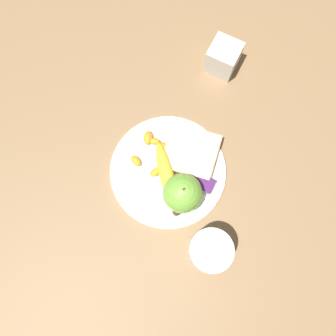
% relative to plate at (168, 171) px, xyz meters
% --- Properties ---
extents(ground_plane, '(3.00, 3.00, 0.00)m').
position_rel_plate_xyz_m(ground_plane, '(0.00, 0.00, -0.01)').
color(ground_plane, olive).
extents(plate, '(0.26, 0.26, 0.01)m').
position_rel_plate_xyz_m(plate, '(0.00, 0.00, 0.00)').
color(plate, white).
rests_on(plate, ground_plane).
extents(juice_glass, '(0.08, 0.08, 0.10)m').
position_rel_plate_xyz_m(juice_glass, '(0.15, -0.12, 0.04)').
color(juice_glass, silver).
rests_on(juice_glass, ground_plane).
extents(apple, '(0.08, 0.08, 0.09)m').
position_rel_plate_xyz_m(apple, '(0.05, -0.04, 0.05)').
color(apple, '#72B23D').
rests_on(apple, plate).
extents(banana, '(0.13, 0.14, 0.03)m').
position_rel_plate_xyz_m(banana, '(0.01, -0.02, 0.02)').
color(banana, yellow).
rests_on(banana, plate).
extents(bread_slice, '(0.13, 0.13, 0.02)m').
position_rel_plate_xyz_m(bread_slice, '(0.03, 0.06, 0.02)').
color(bread_slice, tan).
rests_on(bread_slice, plate).
extents(fork, '(0.16, 0.12, 0.00)m').
position_rel_plate_xyz_m(fork, '(-0.01, -0.00, 0.01)').
color(fork, '#B2B2B7').
rests_on(fork, plate).
extents(jam_packet, '(0.04, 0.03, 0.02)m').
position_rel_plate_xyz_m(jam_packet, '(0.09, 0.01, 0.01)').
color(jam_packet, white).
rests_on(jam_packet, plate).
extents(orange_segment_0, '(0.03, 0.04, 0.02)m').
position_rel_plate_xyz_m(orange_segment_0, '(-0.07, 0.04, 0.01)').
color(orange_segment_0, orange).
rests_on(orange_segment_0, plate).
extents(orange_segment_1, '(0.03, 0.03, 0.02)m').
position_rel_plate_xyz_m(orange_segment_1, '(-0.07, -0.02, 0.01)').
color(orange_segment_1, orange).
rests_on(orange_segment_1, plate).
extents(orange_segment_2, '(0.03, 0.03, 0.02)m').
position_rel_plate_xyz_m(orange_segment_2, '(-0.02, -0.02, 0.01)').
color(orange_segment_2, orange).
rests_on(orange_segment_2, plate).
extents(orange_segment_3, '(0.04, 0.03, 0.02)m').
position_rel_plate_xyz_m(orange_segment_3, '(-0.03, 0.04, 0.01)').
color(orange_segment_3, orange).
rests_on(orange_segment_3, plate).
extents(orange_segment_4, '(0.03, 0.02, 0.01)m').
position_rel_plate_xyz_m(orange_segment_4, '(-0.06, 0.04, 0.01)').
color(orange_segment_4, orange).
rests_on(orange_segment_4, plate).
extents(condiment_caddy, '(0.07, 0.07, 0.07)m').
position_rel_plate_xyz_m(condiment_caddy, '(-0.01, 0.30, 0.03)').
color(condiment_caddy, silver).
rests_on(condiment_caddy, ground_plane).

